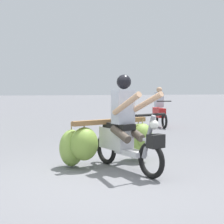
{
  "coord_description": "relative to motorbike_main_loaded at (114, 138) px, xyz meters",
  "views": [
    {
      "loc": [
        -1.02,
        -4.6,
        1.36
      ],
      "look_at": [
        0.54,
        1.64,
        0.9
      ],
      "focal_mm": 53.95,
      "sensor_mm": 36.0,
      "label": 1
    }
  ],
  "objects": [
    {
      "name": "motorbike_distant_ahead_left",
      "position": [
        3.04,
        5.47,
        0.07
      ],
      "size": [
        0.5,
        1.62,
        1.4
      ],
      "color": "black",
      "rests_on": "ground"
    },
    {
      "name": "motorbike_main_loaded",
      "position": [
        0.0,
        0.0,
        0.0
      ],
      "size": [
        1.88,
        1.86,
        1.58
      ],
      "color": "black",
      "rests_on": "ground"
    },
    {
      "name": "ground_plane",
      "position": [
        -0.42,
        -1.0,
        -0.5
      ],
      "size": [
        120.0,
        120.0,
        0.0
      ],
      "primitive_type": "plane",
      "color": "slate"
    }
  ]
}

